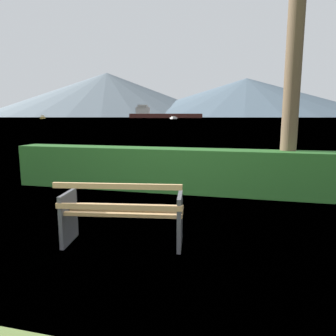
# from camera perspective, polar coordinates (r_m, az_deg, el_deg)

# --- Properties ---
(ground_plane) EXTENTS (1400.00, 1400.00, 0.00)m
(ground_plane) POSITION_cam_1_polar(r_m,az_deg,el_deg) (4.23, -8.00, -13.46)
(ground_plane) COLOR olive
(water_surface) EXTENTS (620.00, 620.00, 0.00)m
(water_surface) POSITION_cam_1_polar(r_m,az_deg,el_deg) (311.85, 13.78, 8.92)
(water_surface) COLOR #7A99A8
(water_surface) RESTS_ON ground_plane
(park_bench) EXTENTS (1.60, 0.80, 0.87)m
(park_bench) POSITION_cam_1_polar(r_m,az_deg,el_deg) (4.03, -8.31, -8.26)
(park_bench) COLOR tan
(park_bench) RESTS_ON ground_plane
(hedge_row) EXTENTS (7.41, 0.61, 0.94)m
(hedge_row) POSITION_cam_1_polar(r_m,az_deg,el_deg) (6.84, 1.18, -0.36)
(hedge_row) COLOR #2D6B28
(hedge_row) RESTS_ON ground_plane
(cargo_ship_large) EXTENTS (62.60, 18.44, 11.03)m
(cargo_ship_large) POSITION_cam_1_polar(r_m,az_deg,el_deg) (271.33, -1.42, 9.79)
(cargo_ship_large) COLOR #471E19
(cargo_ship_large) RESTS_ON water_surface
(fishing_boat_near) EXTENTS (5.38, 7.31, 1.42)m
(fishing_boat_near) POSITION_cam_1_polar(r_m,az_deg,el_deg) (173.93, 1.00, 9.12)
(fishing_boat_near) COLOR silver
(fishing_boat_near) RESTS_ON water_surface
(sailboat_mid) EXTENTS (6.02, 7.42, 2.15)m
(sailboat_mid) POSITION_cam_1_polar(r_m,az_deg,el_deg) (191.75, -21.91, 8.55)
(sailboat_mid) COLOR gold
(sailboat_mid) RESTS_ON water_surface
(distant_hills) EXTENTS (925.39, 464.91, 79.24)m
(distant_hills) POSITION_cam_1_polar(r_m,az_deg,el_deg) (563.01, 11.38, 12.75)
(distant_hills) COLOR gray
(distant_hills) RESTS_ON ground_plane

